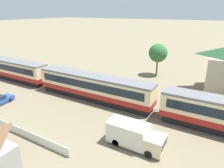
% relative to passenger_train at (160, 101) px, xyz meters
% --- Properties ---
extents(passenger_train, '(83.67, 2.99, 4.08)m').
position_rel_passenger_train_xyz_m(passenger_train, '(0.00, 0.00, 0.00)').
color(passenger_train, '#AD1E19').
rests_on(passenger_train, ground_plane).
extents(railway_track, '(151.13, 3.60, 0.04)m').
position_rel_passenger_train_xyz_m(railway_track, '(3.67, 0.00, -2.26)').
color(railway_track, '#665B51').
rests_on(railway_track, ground_plane).
extents(delivery_truck_cream, '(6.05, 2.23, 2.51)m').
position_rel_passenger_train_xyz_m(delivery_truck_cream, '(-0.40, -7.57, -1.00)').
color(delivery_truck_cream, beige).
rests_on(delivery_truck_cream, ground_plane).
extents(yard_tree_2, '(3.95, 3.95, 6.90)m').
position_rel_passenger_train_xyz_m(yard_tree_2, '(-6.14, 17.53, 2.63)').
color(yard_tree_2, brown).
rests_on(yard_tree_2, ground_plane).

